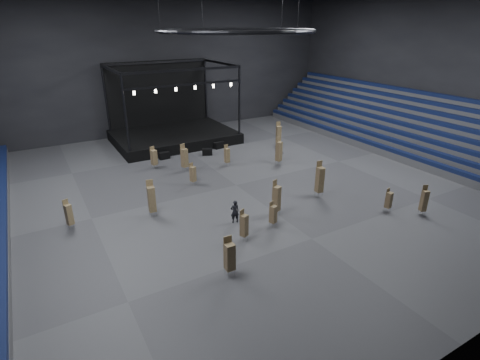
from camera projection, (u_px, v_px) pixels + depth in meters
floor at (236, 185)px, 33.85m from camera, size 50.00×50.00×0.00m
wall_back at (154, 62)px, 47.09m from camera, size 50.00×0.20×18.00m
wall_right at (430, 67)px, 41.85m from camera, size 0.20×42.00×18.00m
bleachers_right at (407, 132)px, 43.74m from camera, size 7.20×40.00×6.40m
stage at (172, 129)px, 46.23m from camera, size 14.00×10.00×9.20m
truss_ring at (236, 31)px, 28.78m from camera, size 12.30×12.30×5.15m
flight_case_left at (164, 156)px, 40.21m from camera, size 1.16×0.63×0.75m
flight_case_mid at (207, 152)px, 41.37m from camera, size 1.23×0.96×0.73m
flight_case_right at (219, 145)px, 43.57m from camera, size 1.23×0.75×0.77m
chair_stack_0 at (424, 200)px, 28.20m from camera, size 0.55×0.55×2.43m
chair_stack_1 at (229, 256)px, 21.31m from camera, size 0.55×0.55×2.54m
chair_stack_2 at (193, 174)px, 33.50m from camera, size 0.56×0.56×2.08m
chair_stack_3 at (279, 134)px, 43.74m from camera, size 0.65×0.65×2.99m
chair_stack_4 at (276, 198)px, 28.06m from camera, size 0.65×0.65×2.87m
chair_stack_5 at (184, 157)px, 36.54m from camera, size 0.66×0.66×2.75m
chair_stack_6 at (152, 198)px, 27.89m from camera, size 0.58×0.58×2.93m
chair_stack_7 at (154, 157)px, 37.27m from camera, size 0.63×0.63×2.27m
chair_stack_8 at (244, 225)px, 24.87m from camera, size 0.56×0.56×2.28m
chair_stack_9 at (320, 179)px, 31.05m from camera, size 0.60×0.60×3.15m
chair_stack_10 at (389, 200)px, 28.79m from camera, size 0.49×0.49×1.91m
chair_stack_11 at (279, 151)px, 38.17m from camera, size 0.65×0.65×2.93m
chair_stack_12 at (227, 155)px, 38.00m from camera, size 0.47×0.47×2.21m
chair_stack_13 at (273, 214)px, 26.61m from camera, size 0.54×0.54×1.96m
chair_stack_14 at (69, 214)px, 26.33m from camera, size 0.54×0.54×2.25m
man_center at (235, 212)px, 27.25m from camera, size 0.71×0.54×1.77m
crew_member at (280, 152)px, 39.70m from camera, size 0.90×1.01×1.71m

